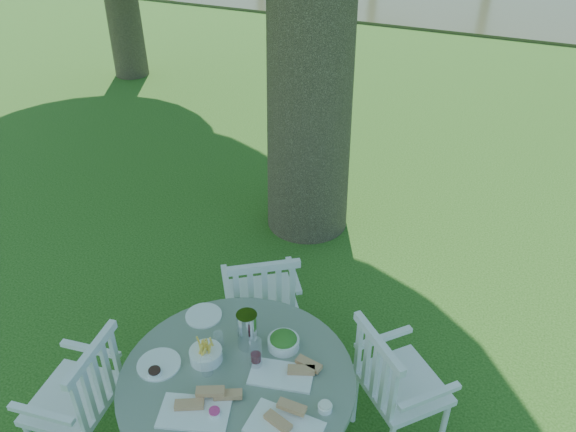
% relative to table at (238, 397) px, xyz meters
% --- Properties ---
extents(ground, '(140.00, 140.00, 0.00)m').
position_rel_table_xyz_m(ground, '(-0.35, 1.30, -0.62)').
color(ground, '#163E0D').
rests_on(ground, ground).
extents(table, '(1.30, 1.30, 0.79)m').
position_rel_table_xyz_m(table, '(0.00, 0.00, 0.00)').
color(table, black).
rests_on(table, ground).
extents(chair_ne, '(0.67, 0.66, 0.96)m').
position_rel_table_xyz_m(chair_ne, '(0.75, 0.49, -0.06)').
color(chair_ne, silver).
rests_on(chair_ne, ground).
extents(chair_nw, '(0.65, 0.64, 0.95)m').
position_rel_table_xyz_m(chair_nw, '(-0.26, 0.86, -0.06)').
color(chair_nw, silver).
rests_on(chair_nw, ground).
extents(chair_sw, '(0.52, 0.54, 0.96)m').
position_rel_table_xyz_m(chair_sw, '(-0.85, -0.30, -0.06)').
color(chair_sw, silver).
rests_on(chair_sw, ground).
extents(tableware, '(1.12, 0.91, 0.24)m').
position_rel_table_xyz_m(tableware, '(-0.03, 0.09, 0.22)').
color(tableware, white).
rests_on(tableware, table).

